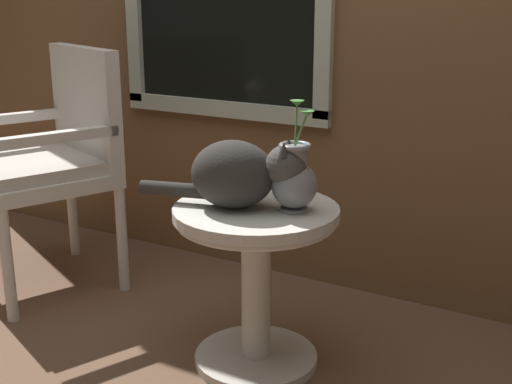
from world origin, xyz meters
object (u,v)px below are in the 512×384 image
(wicker_chair, at_px, (53,153))
(pewter_vase_with_ivy, at_px, (295,179))
(wicker_side_table, at_px, (256,258))
(cat, at_px, (239,173))

(wicker_chair, distance_m, pewter_vase_with_ivy, 1.22)
(wicker_chair, bearing_deg, wicker_side_table, -9.03)
(wicker_chair, relative_size, cat, 1.86)
(wicker_chair, relative_size, pewter_vase_with_ivy, 2.90)
(pewter_vase_with_ivy, bearing_deg, cat, -161.28)
(cat, bearing_deg, wicker_chair, 168.89)
(wicker_side_table, relative_size, pewter_vase_with_ivy, 1.61)
(wicker_side_table, height_order, cat, cat)
(cat, height_order, pewter_vase_with_ivy, pewter_vase_with_ivy)
(cat, relative_size, pewter_vase_with_ivy, 1.56)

